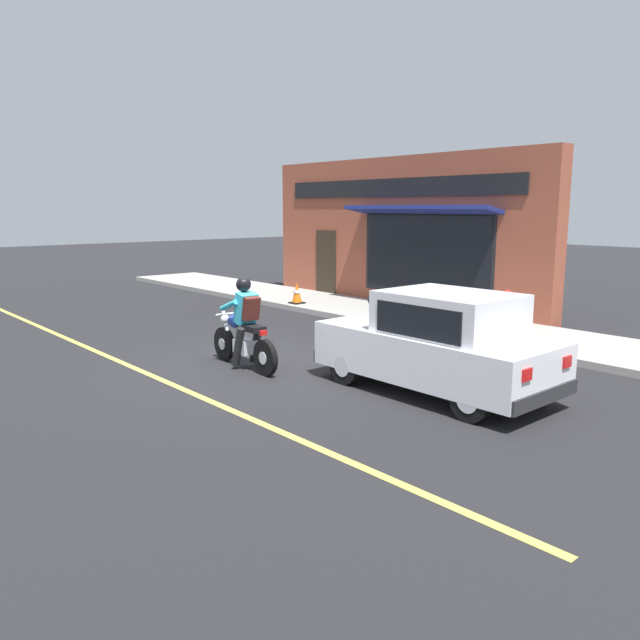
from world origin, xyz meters
TOP-DOWN VIEW (x-y plane):
  - ground_plane at (0.00, 0.00)m, footprint 80.00×80.00m
  - sidewalk_curb at (5.49, 3.00)m, footprint 2.60×22.00m
  - lane_stripe at (-1.80, 3.00)m, footprint 0.12×19.80m
  - storefront_building at (7.02, 2.95)m, footprint 1.25×9.91m
  - motorcycle_with_rider at (-0.30, -0.03)m, footprint 0.58×2.02m
  - car_hatchback at (1.05, -3.24)m, footprint 1.64×3.78m
  - fire_hydrant at (5.72, -1.46)m, footprint 0.36×0.24m
  - traffic_cone at (4.58, 4.50)m, footprint 0.36×0.36m

SIDE VIEW (x-z plane):
  - ground_plane at x=0.00m, z-range 0.00..0.00m
  - lane_stripe at x=-1.80m, z-range 0.00..0.01m
  - sidewalk_curb at x=5.49m, z-range 0.00..0.14m
  - traffic_cone at x=4.58m, z-range 0.13..0.73m
  - fire_hydrant at x=5.72m, z-range 0.13..1.01m
  - motorcycle_with_rider at x=-0.30m, z-range -0.13..1.49m
  - car_hatchback at x=1.05m, z-range -0.02..1.55m
  - storefront_building at x=7.02m, z-range 0.01..4.21m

